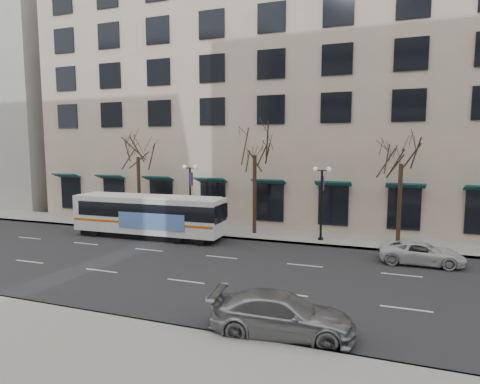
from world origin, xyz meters
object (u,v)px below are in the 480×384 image
at_px(lamp_post_right, 322,200).
at_px(white_pickup, 421,253).
at_px(tree_far_left, 138,145).
at_px(tree_far_right, 402,149).
at_px(city_bus, 149,215).
at_px(silver_car, 282,315).
at_px(lamp_post_left, 190,194).
at_px(tree_far_mid, 255,142).

relative_size(lamp_post_right, white_pickup, 1.16).
relative_size(tree_far_left, tree_far_right, 1.03).
bearing_deg(lamp_post_right, white_pickup, -29.12).
height_order(city_bus, silver_car, city_bus).
height_order(tree_far_right, city_bus, tree_far_right).
relative_size(tree_far_right, silver_car, 1.60).
bearing_deg(lamp_post_right, silver_car, -86.98).
bearing_deg(white_pickup, tree_far_right, 15.49).
xyz_separation_m(lamp_post_right, city_bus, (-11.94, -2.75, -1.27)).
bearing_deg(lamp_post_left, lamp_post_right, 0.00).
relative_size(tree_far_mid, city_bus, 0.75).
height_order(lamp_post_right, city_bus, lamp_post_right).
xyz_separation_m(tree_far_mid, white_pickup, (11.11, -4.00, -6.28)).
xyz_separation_m(tree_far_mid, city_bus, (-6.93, -3.35, -5.23)).
bearing_deg(silver_car, lamp_post_left, 31.04).
xyz_separation_m(lamp_post_left, city_bus, (-1.94, -2.75, -1.27)).
relative_size(tree_far_left, silver_car, 1.65).
xyz_separation_m(tree_far_right, lamp_post_right, (-4.99, -0.60, -3.48)).
height_order(lamp_post_left, white_pickup, lamp_post_left).
distance_m(lamp_post_left, city_bus, 3.60).
height_order(tree_far_left, lamp_post_left, tree_far_left).
distance_m(tree_far_mid, city_bus, 9.31).
bearing_deg(white_pickup, silver_car, 154.04).
bearing_deg(tree_far_right, lamp_post_left, -177.71).
bearing_deg(tree_far_right, lamp_post_right, -173.15).
relative_size(silver_car, white_pickup, 1.13).
bearing_deg(tree_far_mid, lamp_post_right, -6.83).
relative_size(tree_far_mid, lamp_post_right, 1.64).
height_order(tree_far_right, lamp_post_right, tree_far_right).
distance_m(tree_far_left, city_bus, 6.77).
distance_m(tree_far_mid, silver_car, 17.22).
bearing_deg(city_bus, tree_far_right, 10.12).
bearing_deg(white_pickup, tree_far_left, 79.22).
bearing_deg(white_pickup, lamp_post_right, 60.83).
distance_m(tree_far_left, tree_far_right, 20.00).
xyz_separation_m(lamp_post_left, lamp_post_right, (10.00, 0.00, 0.00)).
height_order(tree_far_mid, lamp_post_right, tree_far_mid).
relative_size(tree_far_left, tree_far_mid, 0.98).
relative_size(tree_far_right, city_bus, 0.71).
distance_m(tree_far_left, lamp_post_left, 6.29).
xyz_separation_m(tree_far_left, lamp_post_right, (15.01, -0.60, -3.75)).
relative_size(tree_far_mid, white_pickup, 1.91).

